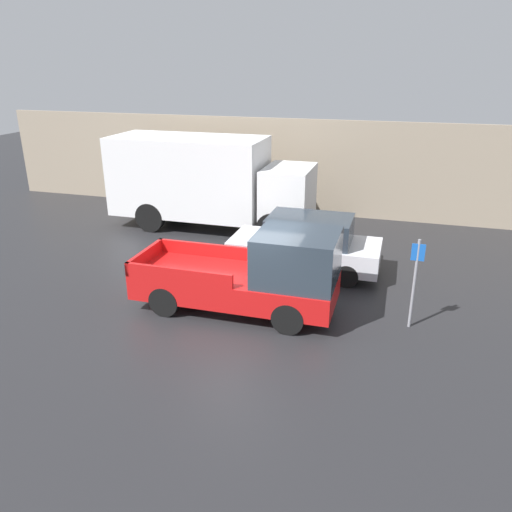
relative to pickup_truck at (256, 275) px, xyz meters
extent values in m
plane|color=#232326|center=(-0.20, -0.38, -1.00)|extent=(60.00, 60.00, 0.00)
cube|color=gray|center=(-0.20, 9.04, 0.91)|extent=(28.00, 0.15, 3.81)
cube|color=red|center=(-0.54, 0.00, -0.34)|extent=(5.05, 1.91, 0.64)
cube|color=#28333D|center=(1.02, 0.00, 0.58)|extent=(1.92, 1.79, 1.20)
cube|color=red|center=(-1.68, 0.90, 0.16)|extent=(2.78, 0.10, 0.35)
cube|color=red|center=(-1.68, -0.90, 0.16)|extent=(2.78, 0.10, 0.35)
cube|color=red|center=(-3.02, 0.00, 0.16)|extent=(0.10, 1.91, 0.35)
cylinder|color=black|center=(1.02, 0.84, -0.62)|extent=(0.77, 0.26, 0.77)
cylinder|color=black|center=(1.02, -0.84, -0.62)|extent=(0.77, 0.26, 0.77)
cylinder|color=black|center=(-2.11, 0.84, -0.62)|extent=(0.77, 0.26, 0.77)
cylinder|color=black|center=(-2.11, -0.84, -0.62)|extent=(0.77, 0.26, 0.77)
cube|color=silver|center=(0.65, 2.95, -0.38)|extent=(4.41, 1.84, 0.68)
cube|color=#28333D|center=(0.78, 2.95, 0.33)|extent=(2.43, 1.62, 0.74)
cylinder|color=black|center=(2.02, 3.77, -0.67)|extent=(0.66, 0.22, 0.66)
cylinder|color=black|center=(2.02, 2.13, -0.67)|extent=(0.66, 0.22, 0.66)
cylinder|color=black|center=(-0.72, 3.77, -0.67)|extent=(0.66, 0.22, 0.66)
cylinder|color=black|center=(-0.72, 2.13, -0.67)|extent=(0.66, 0.22, 0.66)
cube|color=white|center=(-0.60, 6.15, 0.49)|extent=(1.64, 2.39, 1.95)
cube|color=white|center=(-4.40, 6.15, 0.94)|extent=(5.66, 2.52, 2.85)
cylinder|color=black|center=(-0.90, 7.27, -0.46)|extent=(1.08, 0.30, 1.08)
cylinder|color=black|center=(-0.90, 5.02, -0.46)|extent=(1.08, 0.30, 1.08)
cylinder|color=black|center=(-5.56, 7.27, -0.46)|extent=(1.08, 0.30, 1.08)
cylinder|color=black|center=(-5.56, 5.02, -0.46)|extent=(1.08, 0.30, 1.08)
cylinder|color=gray|center=(3.74, 0.27, 0.10)|extent=(0.07, 0.07, 2.20)
cube|color=blue|center=(3.74, 0.25, 0.90)|extent=(0.30, 0.02, 0.40)
camera|label=1|loc=(3.18, -10.83, 4.91)|focal=35.00mm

